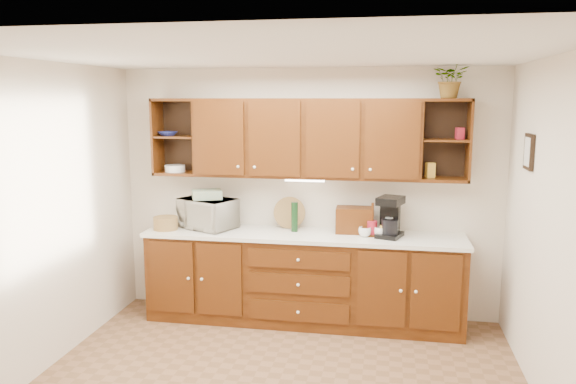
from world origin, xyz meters
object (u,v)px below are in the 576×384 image
at_px(bread_box, 355,220).
at_px(potted_plant, 451,79).
at_px(microwave, 207,213).
at_px(coffee_maker, 390,217).

xyz_separation_m(bread_box, potted_plant, (0.88, -0.03, 1.40)).
xyz_separation_m(microwave, potted_plant, (2.42, 0.03, 1.37)).
relative_size(microwave, potted_plant, 1.56).
bearing_deg(potted_plant, bread_box, 177.90).
relative_size(coffee_maker, potted_plant, 1.11).
bearing_deg(coffee_maker, potted_plant, 27.12).
bearing_deg(bread_box, coffee_maker, -18.45).
bearing_deg(coffee_maker, bread_box, -177.60).
bearing_deg(microwave, potted_plant, 25.33).
bearing_deg(potted_plant, coffee_maker, -172.03).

